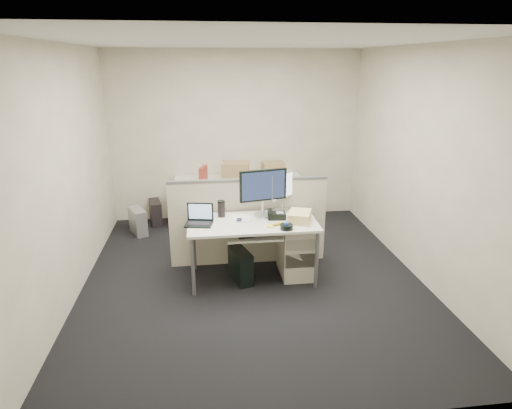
{
  "coord_description": "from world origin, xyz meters",
  "views": [
    {
      "loc": [
        -0.54,
        -4.63,
        2.51
      ],
      "look_at": [
        0.06,
        0.15,
        0.89
      ],
      "focal_mm": 30.0,
      "sensor_mm": 36.0,
      "label": 1
    }
  ],
  "objects": [
    {
      "name": "monitor_main",
      "position": [
        0.15,
        0.18,
        1.02
      ],
      "size": [
        0.61,
        0.33,
        0.58
      ],
      "primitive_type": "cube",
      "rotation": [
        0.0,
        0.0,
        0.2
      ],
      "color": "black",
      "rests_on": "desk"
    },
    {
      "name": "cardboard_box_left",
      "position": [
        -0.05,
        1.81,
        0.88
      ],
      "size": [
        0.46,
        0.37,
        0.31
      ],
      "primitive_type": "cube",
      "rotation": [
        0.0,
        0.0,
        -0.15
      ],
      "color": "#967950",
      "rests_on": "back_counter"
    },
    {
      "name": "cubicle_partition",
      "position": [
        0.0,
        0.45,
        0.55
      ],
      "size": [
        2.0,
        0.06,
        1.1
      ],
      "primitive_type": "cube",
      "color": "#ACA38E",
      "rests_on": "floor"
    },
    {
      "name": "travel_mug",
      "position": [
        -0.35,
        0.22,
        0.82
      ],
      "size": [
        0.1,
        0.1,
        0.19
      ],
      "primitive_type": "cylinder",
      "rotation": [
        0.0,
        0.0,
        -0.12
      ],
      "color": "black",
      "rests_on": "desk"
    },
    {
      "name": "monitor_small",
      "position": [
        0.4,
        0.32,
        0.98
      ],
      "size": [
        0.44,
        0.41,
        0.49
      ],
      "primitive_type": "cube",
      "rotation": [
        0.0,
        0.0,
        0.69
      ],
      "color": "#B7B7BC",
      "rests_on": "desk"
    },
    {
      "name": "manila_folders",
      "position": [
        0.55,
        -0.05,
        0.79
      ],
      "size": [
        0.33,
        0.37,
        0.12
      ],
      "primitive_type": "cube",
      "rotation": [
        0.0,
        0.0,
        -0.35
      ],
      "color": "#E1BE85",
      "rests_on": "desk"
    },
    {
      "name": "pc_tower_desk",
      "position": [
        -0.15,
        -0.05,
        0.2
      ],
      "size": [
        0.28,
        0.45,
        0.39
      ],
      "primitive_type": "cube",
      "rotation": [
        0.0,
        0.0,
        0.29
      ],
      "color": "black",
      "rests_on": "floor"
    },
    {
      "name": "drawer_pedestal",
      "position": [
        0.55,
        0.05,
        0.33
      ],
      "size": [
        0.4,
        0.55,
        0.65
      ],
      "primitive_type": "cube",
      "color": "beige",
      "rests_on": "floor"
    },
    {
      "name": "desk_phone",
      "position": [
        0.3,
        0.08,
        0.76
      ],
      "size": [
        0.23,
        0.19,
        0.07
      ],
      "primitive_type": "cube",
      "rotation": [
        0.0,
        0.0,
        -0.09
      ],
      "color": "black",
      "rests_on": "desk"
    },
    {
      "name": "cellphone",
      "position": [
        -0.15,
        0.05,
        0.74
      ],
      "size": [
        0.07,
        0.12,
        0.02
      ],
      "primitive_type": "cube",
      "rotation": [
        0.0,
        0.0,
        -0.15
      ],
      "color": "black",
      "rests_on": "desk"
    },
    {
      "name": "back_counter",
      "position": [
        0.0,
        1.93,
        0.36
      ],
      "size": [
        2.0,
        0.6,
        0.72
      ],
      "primitive_type": "cube",
      "color": "beige",
      "rests_on": "floor"
    },
    {
      "name": "ceiling",
      "position": [
        0.0,
        0.0,
        2.7
      ],
      "size": [
        4.0,
        4.5,
        0.01
      ],
      "primitive_type": "cube",
      "color": "white",
      "rests_on": "ground"
    },
    {
      "name": "wall_left",
      "position": [
        -2.0,
        0.0,
        1.35
      ],
      "size": [
        0.02,
        4.5,
        2.7
      ],
      "primitive_type": "cube",
      "color": "#B5AB98",
      "rests_on": "ground"
    },
    {
      "name": "keyboard_tray",
      "position": [
        0.0,
        -0.18,
        0.62
      ],
      "size": [
        0.62,
        0.32,
        0.02
      ],
      "primitive_type": "cube",
      "color": "white",
      "rests_on": "desk"
    },
    {
      "name": "pc_tower_spare_silver",
      "position": [
        -1.57,
        1.63,
        0.2
      ],
      "size": [
        0.33,
        0.45,
        0.39
      ],
      "primitive_type": "cube",
      "rotation": [
        0.0,
        0.0,
        0.43
      ],
      "color": "#B7B7BC",
      "rests_on": "floor"
    },
    {
      "name": "sticky_pad",
      "position": [
        0.18,
        -0.18,
        0.74
      ],
      "size": [
        0.1,
        0.1,
        0.01
      ],
      "primitive_type": "cube",
      "rotation": [
        0.0,
        0.0,
        -0.22
      ],
      "color": "yellow",
      "rests_on": "desk"
    },
    {
      "name": "wall_back",
      "position": [
        0.0,
        2.25,
        1.35
      ],
      "size": [
        4.0,
        0.02,
        2.7
      ],
      "primitive_type": "cube",
      "color": "#B5AB98",
      "rests_on": "ground"
    },
    {
      "name": "pc_tower_spare_dark",
      "position": [
        -1.34,
        2.03,
        0.19
      ],
      "size": [
        0.24,
        0.43,
        0.38
      ],
      "primitive_type": "cube",
      "rotation": [
        0.0,
        0.0,
        0.21
      ],
      "color": "black",
      "rests_on": "floor"
    },
    {
      "name": "wall_front",
      "position": [
        0.0,
        -2.25,
        1.35
      ],
      "size": [
        4.0,
        0.02,
        2.7
      ],
      "primitive_type": "cube",
      "color": "#B5AB98",
      "rests_on": "ground"
    },
    {
      "name": "laptop",
      "position": [
        -0.62,
        -0.02,
        0.84
      ],
      "size": [
        0.34,
        0.28,
        0.23
      ],
      "primitive_type": "cube",
      "rotation": [
        0.0,
        0.0,
        -0.19
      ],
      "color": "black",
      "rests_on": "desk"
    },
    {
      "name": "red_binder",
      "position": [
        -0.55,
        1.83,
        0.85
      ],
      "size": [
        0.14,
        0.28,
        0.25
      ],
      "primitive_type": "cube",
      "rotation": [
        0.0,
        0.0,
        -0.29
      ],
      "color": "#9C3426",
      "rests_on": "back_counter"
    },
    {
      "name": "trackball",
      "position": [
        0.35,
        -0.28,
        0.76
      ],
      "size": [
        0.18,
        0.18,
        0.05
      ],
      "primitive_type": "cylinder",
      "rotation": [
        0.0,
        0.0,
        -0.27
      ],
      "color": "black",
      "rests_on": "desk"
    },
    {
      "name": "banana",
      "position": [
        0.28,
        -0.15,
        0.75
      ],
      "size": [
        0.18,
        0.1,
        0.04
      ],
      "primitive_type": "ellipsoid",
      "rotation": [
        0.0,
        0.0,
        0.39
      ],
      "color": "gold",
      "rests_on": "desk"
    },
    {
      "name": "floor",
      "position": [
        0.0,
        0.0,
        -0.01
      ],
      "size": [
        4.0,
        4.5,
        0.01
      ],
      "primitive_type": "cube",
      "color": "black",
      "rests_on": "ground"
    },
    {
      "name": "cardboard_box_right",
      "position": [
        0.57,
        2.0,
        0.84
      ],
      "size": [
        0.36,
        0.29,
        0.25
      ],
      "primitive_type": "cube",
      "rotation": [
        0.0,
        0.0,
        0.06
      ],
      "color": "#967950",
      "rests_on": "back_counter"
    },
    {
      "name": "desk",
      "position": [
        0.0,
        0.0,
        0.66
      ],
      "size": [
        1.5,
        0.75,
        0.73
      ],
      "color": "white",
      "rests_on": "floor"
    },
    {
      "name": "paper_stack",
      "position": [
        -0.12,
        0.12,
        0.74
      ],
      "size": [
        0.21,
        0.26,
        0.01
      ],
      "primitive_type": "cube",
      "rotation": [
        0.0,
        0.0,
        0.03
      ],
      "color": "white",
      "rests_on": "desk"
    },
    {
      "name": "wall_right",
      "position": [
        2.0,
        0.0,
        1.35
      ],
      "size": [
        0.02,
        4.5,
        2.7
      ],
      "primitive_type": "cube",
      "color": "#B5AB98",
      "rests_on": "ground"
    },
    {
      "name": "keyboard",
      "position": [
        0.05,
        -0.14,
        0.64
      ],
      "size": [
        0.53,
        0.28,
        0.03
      ],
      "primitive_type": "cube",
      "rotation": [
        0.0,
        0.0,
        0.21
      ],
      "color": "black",
      "rests_on": "keyboard_tray"
    }
  ]
}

